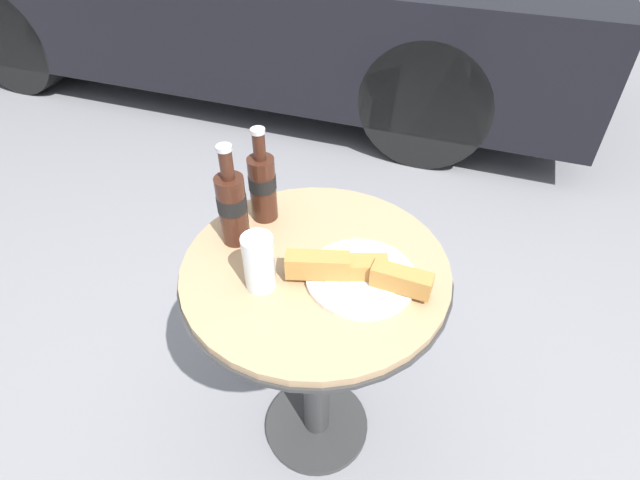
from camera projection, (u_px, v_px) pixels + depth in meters
name	position (u px, v px, depth m)	size (l,w,h in m)	color
ground_plane	(317.00, 426.00, 1.60)	(30.00, 30.00, 0.00)	gray
bistro_table	(316.00, 316.00, 1.25)	(0.62, 0.62, 0.71)	#333333
cola_bottle_left	(263.00, 184.00, 1.20)	(0.07, 0.07, 0.25)	#3D1E14
cola_bottle_right	(232.00, 206.00, 1.13)	(0.07, 0.07, 0.26)	#3D1E14
drinking_glass	(259.00, 264.00, 1.05)	(0.07, 0.07, 0.13)	black
lunch_plate_near	(359.00, 274.00, 1.08)	(0.32, 0.24, 0.07)	silver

